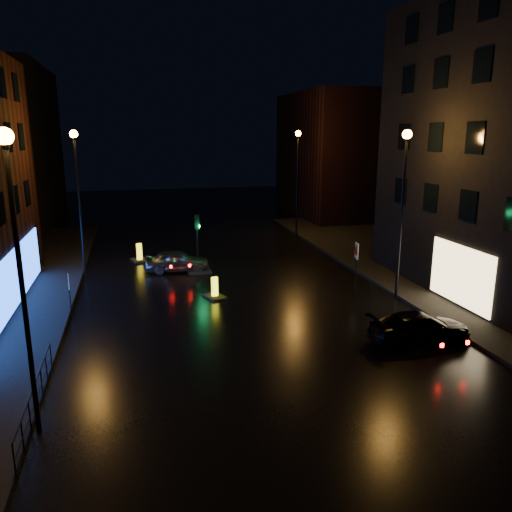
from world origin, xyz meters
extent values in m
plane|color=black|center=(0.00, 0.00, 0.00)|extent=(120.00, 120.00, 0.00)
cube|color=black|center=(14.00, 8.00, 0.07)|extent=(12.00, 44.00, 0.15)
cube|color=black|center=(-16.00, 35.00, 7.00)|extent=(8.00, 16.00, 14.00)
cube|color=black|center=(15.00, 32.00, 6.00)|extent=(8.00, 14.00, 12.00)
cylinder|color=black|center=(-7.80, -2.00, 4.00)|extent=(0.14, 0.14, 8.00)
cylinder|color=black|center=(-7.80, -2.00, 8.00)|extent=(0.20, 0.20, 0.25)
sphere|color=orange|center=(-7.80, -2.00, 8.15)|extent=(0.44, 0.44, 0.44)
cylinder|color=black|center=(-7.80, 14.00, 4.00)|extent=(0.14, 0.14, 8.00)
cylinder|color=black|center=(-7.80, 14.00, 8.00)|extent=(0.20, 0.20, 0.25)
sphere|color=orange|center=(-7.80, 14.00, 8.15)|extent=(0.44, 0.44, 0.44)
cylinder|color=black|center=(7.80, 6.00, 4.00)|extent=(0.14, 0.14, 8.00)
cylinder|color=black|center=(7.80, 6.00, 8.00)|extent=(0.20, 0.20, 0.25)
sphere|color=orange|center=(7.80, 6.00, 8.15)|extent=(0.44, 0.44, 0.44)
cylinder|color=black|center=(7.80, 22.00, 4.00)|extent=(0.14, 0.14, 8.00)
cylinder|color=black|center=(7.80, 22.00, 8.00)|extent=(0.20, 0.20, 0.25)
sphere|color=orange|center=(7.80, 22.00, 8.15)|extent=(0.44, 0.44, 0.44)
cube|color=black|center=(-1.20, 14.00, 0.06)|extent=(1.40, 2.40, 0.12)
cylinder|color=black|center=(-1.20, 14.00, 1.40)|extent=(0.12, 0.12, 2.80)
cube|color=black|center=(-1.20, 14.00, 3.00)|extent=(0.28, 0.22, 0.90)
cylinder|color=#0CFF59|center=(-1.06, 14.00, 2.72)|extent=(0.05, 0.18, 0.18)
cylinder|color=black|center=(-8.00, -1.00, 0.97)|extent=(0.05, 6.00, 0.05)
cylinder|color=black|center=(-8.00, -1.00, 0.50)|extent=(0.04, 6.00, 0.04)
cylinder|color=black|center=(-8.00, -4.00, 0.50)|extent=(0.04, 0.04, 1.00)
cylinder|color=black|center=(-8.00, -1.00, 0.50)|extent=(0.04, 0.04, 1.00)
cylinder|color=black|center=(-8.00, 2.00, 0.50)|extent=(0.04, 0.04, 1.00)
imported|color=#95989B|center=(-2.48, 13.99, 0.65)|extent=(3.94, 1.87, 1.30)
imported|color=black|center=(6.08, 1.02, 0.61)|extent=(4.25, 1.81, 1.22)
cube|color=black|center=(-1.05, 8.49, 0.05)|extent=(1.18, 1.44, 0.10)
cube|color=#FDFF19|center=(-1.05, 8.49, 0.57)|extent=(0.33, 0.27, 1.03)
cube|color=black|center=(-1.05, 8.49, 0.57)|extent=(0.30, 0.12, 0.62)
cube|color=black|center=(-4.65, 17.03, 0.06)|extent=(1.24, 1.55, 0.11)
cube|color=yellow|center=(-4.65, 17.03, 0.62)|extent=(0.36, 0.28, 1.13)
cube|color=black|center=(-4.65, 17.03, 0.62)|extent=(0.33, 0.11, 0.68)
cylinder|color=black|center=(-7.90, 7.41, 0.97)|extent=(0.05, 0.05, 1.94)
cube|color=silver|center=(-7.90, 7.41, 1.68)|extent=(0.11, 0.49, 0.66)
cylinder|color=#B20C0C|center=(-7.87, 7.41, 1.68)|extent=(0.07, 0.39, 0.39)
cylinder|color=black|center=(6.50, 8.02, 1.24)|extent=(0.07, 0.07, 2.49)
cube|color=white|center=(6.50, 8.02, 2.15)|extent=(0.18, 0.62, 0.85)
cylinder|color=#B20C0C|center=(6.47, 8.02, 2.15)|extent=(0.13, 0.49, 0.50)
camera|label=1|loc=(-4.82, -15.61, 8.25)|focal=35.00mm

